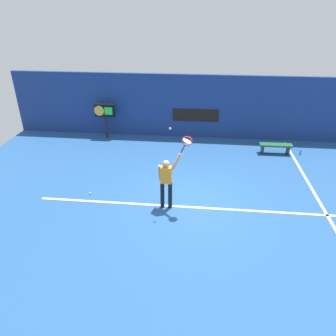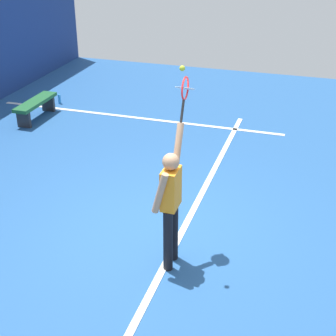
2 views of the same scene
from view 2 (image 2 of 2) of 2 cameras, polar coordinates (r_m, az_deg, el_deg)
name	(u,v)px [view 2 (image 2 of 2)]	position (r m, az deg, el deg)	size (l,w,h in m)	color
ground_plane	(157,229)	(7.91, -1.29, -6.87)	(18.00, 18.00, 0.00)	#23518C
court_baseline	(181,233)	(7.81, 1.49, -7.32)	(10.00, 0.10, 0.01)	white
court_sideline	(135,118)	(12.15, -3.70, 5.65)	(0.10, 7.00, 0.01)	white
tennis_player	(171,201)	(6.66, 0.30, -3.66)	(0.72, 0.31, 1.96)	black
tennis_racket	(185,91)	(6.64, 1.89, 8.61)	(0.41, 0.27, 0.62)	black
tennis_ball	(182,68)	(6.06, 1.61, 11.09)	(0.07, 0.07, 0.07)	#CCE033
court_bench	(36,105)	(12.36, -14.58, 6.83)	(1.40, 0.36, 0.45)	#1E592D
water_bottle	(59,99)	(13.32, -12.06, 7.55)	(0.07, 0.07, 0.24)	#338CD8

